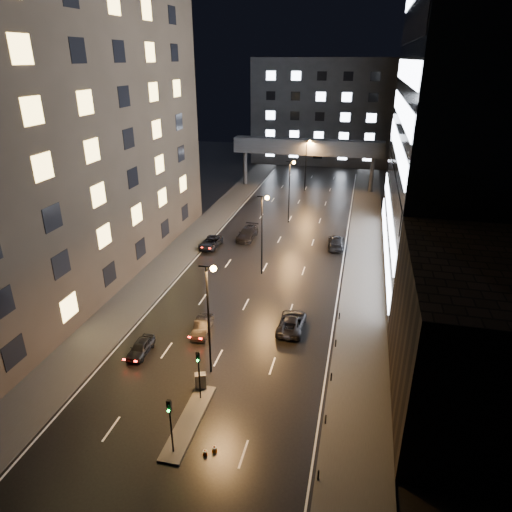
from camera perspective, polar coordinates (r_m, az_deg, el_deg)
The scene contains 25 objects.
ground at distance 68.06m, azimuth 2.93°, elevation 2.06°, with size 160.00×160.00×0.00m, color black.
sidewalk_left at distance 66.83m, azimuth -8.47°, elevation 1.48°, with size 5.00×110.00×0.15m, color #383533.
sidewalk_right at distance 62.51m, azimuth 13.41°, elevation -0.53°, with size 5.00×110.00×0.15m, color #383533.
building_left at distance 57.50m, azimuth -23.67°, elevation 16.81°, with size 15.00×48.00×40.00m, color #2D2319.
building_right_low at distance 37.66m, azimuth 25.16°, elevation -9.09°, with size 10.00×18.00×12.00m, color black.
building_right_glass at distance 60.01m, azimuth 28.22°, elevation 18.68°, with size 20.00×36.00×45.00m, color black.
building_far at distance 121.50m, azimuth 8.35°, elevation 17.47°, with size 34.00×14.00×25.00m, color #333335.
skybridge at distance 94.48m, azimuth 6.48°, elevation 13.32°, with size 30.00×3.00×10.00m.
median_island at distance 36.44m, azimuth -8.34°, elevation -19.71°, with size 1.60×8.00×0.15m, color #383533.
traffic_signal_near at distance 36.26m, azimuth -7.18°, elevation -13.65°, with size 0.28×0.34×4.40m.
traffic_signal_far at distance 32.40m, azimuth -10.68°, elevation -19.28°, with size 0.28×0.34×4.40m.
bollard_row at distance 37.83m, azimuth 9.06°, elevation -17.07°, with size 0.12×25.12×0.90m.
streetlight_near at distance 37.16m, azimuth -5.80°, elevation -6.27°, with size 1.45×0.50×10.15m.
streetlight_mid_a at distance 54.73m, azimuth 0.92°, elevation 3.90°, with size 1.45×0.50×10.15m.
streetlight_mid_b at distance 73.54m, azimuth 4.32°, elevation 9.00°, with size 1.45×0.50×10.15m.
streetlight_far at distance 92.86m, azimuth 6.37°, elevation 11.99°, with size 1.45×0.50×10.15m.
car_away_a at distance 43.67m, azimuth -14.21°, elevation -11.01°, with size 1.53×3.81×1.30m, color black.
car_away_b at distance 45.56m, azimuth -6.72°, elevation -8.74°, with size 1.45×4.15×1.37m, color black.
car_away_c at distance 65.26m, azimuth -5.70°, elevation 1.67°, with size 2.33×5.04×1.40m, color black.
car_away_d at distance 68.09m, azimuth -1.08°, elevation 2.84°, with size 2.31×5.69×1.65m, color black.
car_toward_a at distance 45.90m, azimuth 4.48°, elevation -8.29°, with size 2.46×5.34×1.49m, color black.
car_toward_b at distance 65.89m, azimuth 9.97°, elevation 1.73°, with size 2.24×5.52×1.60m, color black.
utility_cabinet at distance 38.66m, azimuth -6.95°, elevation -15.21°, with size 0.90×0.56×1.33m, color #535356.
cone_a at distance 33.97m, azimuth -6.38°, elevation -23.15°, with size 0.35×0.35×0.51m, color #FF550D.
cone_b at distance 34.11m, azimuth -5.22°, elevation -22.82°, with size 0.38×0.38×0.53m, color orange.
Camera 1 is at (11.17, -22.35, 24.91)m, focal length 32.00 mm.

